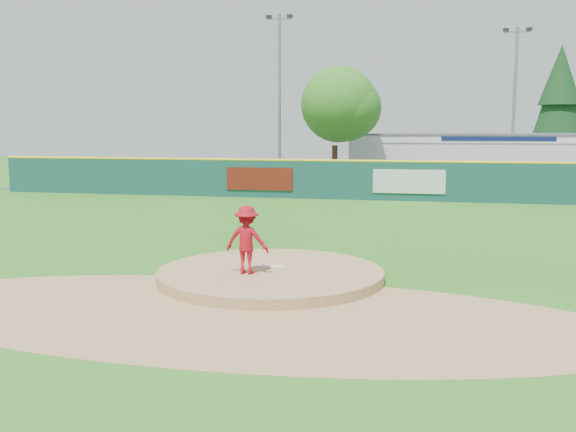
% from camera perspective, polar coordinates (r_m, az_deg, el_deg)
% --- Properties ---
extents(ground, '(120.00, 120.00, 0.00)m').
position_cam_1_polar(ground, '(15.71, -1.55, -5.68)').
color(ground, '#286B19').
rests_on(ground, ground).
extents(pitchers_mound, '(5.50, 5.50, 0.50)m').
position_cam_1_polar(pitchers_mound, '(15.71, -1.55, -5.68)').
color(pitchers_mound, '#9E774C').
rests_on(pitchers_mound, ground).
extents(pitching_rubber, '(0.60, 0.15, 0.04)m').
position_cam_1_polar(pitching_rubber, '(15.94, -1.30, -4.49)').
color(pitching_rubber, white).
rests_on(pitching_rubber, pitchers_mound).
extents(infield_dirt_arc, '(15.40, 15.40, 0.01)m').
position_cam_1_polar(infield_dirt_arc, '(12.92, -4.76, -8.67)').
color(infield_dirt_arc, '#9E774C').
rests_on(infield_dirt_arc, ground).
extents(parking_lot, '(44.00, 16.00, 0.02)m').
position_cam_1_polar(parking_lot, '(42.15, 7.23, 2.78)').
color(parking_lot, '#38383A').
rests_on(parking_lot, ground).
extents(pitcher, '(1.07, 0.66, 1.61)m').
position_cam_1_polar(pitcher, '(15.12, -3.68, -2.13)').
color(pitcher, '#9F0D19').
rests_on(pitcher, pitchers_mound).
extents(van, '(4.45, 2.46, 1.18)m').
position_cam_1_polar(van, '(37.29, 16.84, 2.78)').
color(van, white).
rests_on(van, parking_lot).
extents(pool_building_grp, '(15.20, 8.20, 3.31)m').
position_cam_1_polar(pool_building_grp, '(46.93, 15.16, 5.10)').
color(pool_building_grp, silver).
rests_on(pool_building_grp, ground).
extents(fence_banners, '(11.39, 0.04, 1.20)m').
position_cam_1_polar(fence_banners, '(33.21, 3.96, 3.19)').
color(fence_banners, '#60170D').
rests_on(fence_banners, ground).
extents(playground_slide, '(1.05, 2.96, 1.63)m').
position_cam_1_polar(playground_slide, '(40.31, -10.83, 3.64)').
color(playground_slide, blue).
rests_on(playground_slide, ground).
extents(outfield_fence, '(40.00, 0.14, 2.07)m').
position_cam_1_polar(outfield_fence, '(33.14, 5.88, 3.32)').
color(outfield_fence, '#13403D').
rests_on(outfield_fence, ground).
extents(deciduous_tree, '(5.60, 5.60, 7.36)m').
position_cam_1_polar(deciduous_tree, '(40.24, 4.21, 9.06)').
color(deciduous_tree, '#382314').
rests_on(deciduous_tree, ground).
extents(conifer_tree, '(4.40, 4.40, 9.50)m').
position_cam_1_polar(conifer_tree, '(51.72, 22.96, 9.29)').
color(conifer_tree, '#382314').
rests_on(conifer_tree, ground).
extents(light_pole_left, '(1.75, 0.25, 11.00)m').
position_cam_1_polar(light_pole_left, '(43.00, -0.77, 11.00)').
color(light_pole_left, gray).
rests_on(light_pole_left, ground).
extents(light_pole_right, '(1.75, 0.25, 10.00)m').
position_cam_1_polar(light_pole_right, '(44.20, 19.47, 9.81)').
color(light_pole_right, gray).
rests_on(light_pole_right, ground).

